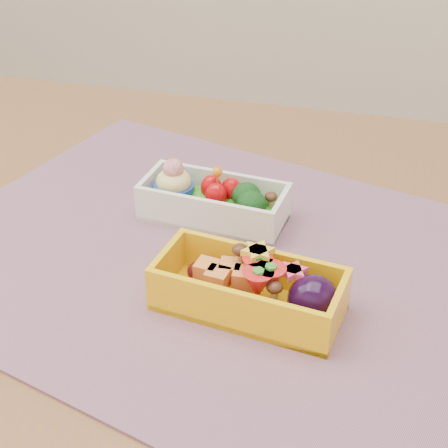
% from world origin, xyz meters
% --- Properties ---
extents(table, '(1.20, 0.80, 0.75)m').
position_xyz_m(table, '(0.00, 0.00, 0.65)').
color(table, brown).
rests_on(table, ground).
extents(placemat, '(0.65, 0.56, 0.00)m').
position_xyz_m(placemat, '(0.00, 0.01, 0.75)').
color(placemat, gray).
rests_on(placemat, table).
extents(bento_white, '(0.16, 0.08, 0.06)m').
position_xyz_m(bento_white, '(-0.02, 0.08, 0.77)').
color(bento_white, white).
rests_on(bento_white, placemat).
extents(bento_yellow, '(0.17, 0.09, 0.05)m').
position_xyz_m(bento_yellow, '(0.05, -0.06, 0.78)').
color(bento_yellow, yellow).
rests_on(bento_yellow, placemat).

